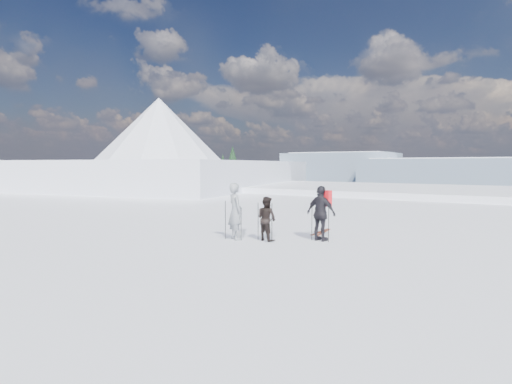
% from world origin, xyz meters
% --- Properties ---
extents(lake_basin, '(820.00, 820.00, 71.62)m').
position_xyz_m(lake_basin, '(0.00, 30.00, -6.50)').
color(lake_basin, white).
rests_on(lake_basin, ground).
extents(near_ridge, '(31.37, 35.68, 25.62)m').
position_xyz_m(near_ridge, '(-26.56, 29.34, -3.48)').
color(near_ridge, white).
rests_on(near_ridge, ground).
extents(skier_grey, '(0.87, 0.80, 1.99)m').
position_xyz_m(skier_grey, '(-2.59, 2.91, 1.00)').
color(skier_grey, gray).
rests_on(skier_grey, ground).
extents(skier_dark, '(0.87, 0.76, 1.53)m').
position_xyz_m(skier_dark, '(-1.55, 3.31, 0.76)').
color(skier_dark, black).
rests_on(skier_dark, ground).
extents(skier_pack, '(1.19, 0.68, 1.90)m').
position_xyz_m(skier_pack, '(0.08, 4.23, 0.95)').
color(skier_pack, black).
rests_on(skier_pack, ground).
extents(backpack, '(0.44, 0.31, 0.55)m').
position_xyz_m(backpack, '(0.13, 4.47, 2.18)').
color(backpack, red).
rests_on(backpack, skier_pack).
extents(ski_poles, '(3.34, 1.46, 1.36)m').
position_xyz_m(ski_poles, '(-1.38, 3.42, 0.64)').
color(ski_poles, black).
rests_on(ski_poles, ground).
extents(skis_loose, '(0.31, 1.70, 0.03)m').
position_xyz_m(skis_loose, '(-0.53, 5.85, 0.01)').
color(skis_loose, black).
rests_on(skis_loose, ground).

